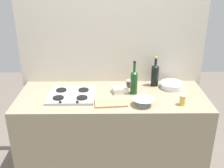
{
  "coord_description": "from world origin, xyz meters",
  "views": [
    {
      "loc": [
        -0.02,
        -2.33,
        2.02
      ],
      "look_at": [
        0.0,
        0.0,
        1.02
      ],
      "focal_mm": 43.34,
      "sensor_mm": 36.0,
      "label": 1
    }
  ],
  "objects": [
    {
      "name": "plate_stack",
      "position": [
        0.61,
        0.18,
        0.93
      ],
      "size": [
        0.24,
        0.24,
        0.06
      ],
      "color": "white",
      "rests_on": "counter_block"
    },
    {
      "name": "stovetop_hob",
      "position": [
        -0.38,
        -0.02,
        0.91
      ],
      "size": [
        0.43,
        0.38,
        0.04
      ],
      "color": "#B2B2B7",
      "rests_on": "counter_block"
    },
    {
      "name": "cutting_board",
      "position": [
        -0.01,
        -0.17,
        0.91
      ],
      "size": [
        0.3,
        0.19,
        0.02
      ],
      "primitive_type": "cube",
      "rotation": [
        0.0,
        0.0,
        0.09
      ],
      "color": "tan",
      "rests_on": "counter_block"
    },
    {
      "name": "butter_dish",
      "position": [
        0.08,
        0.07,
        0.93
      ],
      "size": [
        0.16,
        0.14,
        0.05
      ],
      "primitive_type": "cube",
      "rotation": [
        0.0,
        0.0,
        0.24
      ],
      "color": "silver",
      "rests_on": "counter_block"
    },
    {
      "name": "condiment_jar_front",
      "position": [
        0.62,
        -0.19,
        0.95
      ],
      "size": [
        0.05,
        0.05,
        0.09
      ],
      "color": "gold",
      "rests_on": "counter_block"
    },
    {
      "name": "wine_bottle_mid_left",
      "position": [
        0.21,
        0.05,
        1.02
      ],
      "size": [
        0.07,
        0.07,
        0.33
      ],
      "color": "#19471E",
      "rests_on": "counter_block"
    },
    {
      "name": "backsplash_panel",
      "position": [
        0.0,
        0.38,
        1.21
      ],
      "size": [
        1.9,
        0.06,
        2.42
      ],
      "primitive_type": "cube",
      "color": "beige",
      "rests_on": "ground"
    },
    {
      "name": "counter_block",
      "position": [
        0.0,
        0.0,
        0.45
      ],
      "size": [
        1.8,
        0.7,
        0.9
      ],
      "primitive_type": "cube",
      "color": "tan",
      "rests_on": "ground"
    },
    {
      "name": "wine_bottle_leftmost",
      "position": [
        0.44,
        0.24,
        1.02
      ],
      "size": [
        0.08,
        0.08,
        0.31
      ],
      "color": "black",
      "rests_on": "counter_block"
    },
    {
      "name": "mixing_bowl",
      "position": [
        0.28,
        -0.2,
        0.93
      ],
      "size": [
        0.19,
        0.19,
        0.06
      ],
      "color": "silver",
      "rests_on": "counter_block"
    },
    {
      "name": "condiment_jar_rear",
      "position": [
        0.18,
        0.2,
        0.94
      ],
      "size": [
        0.06,
        0.06,
        0.07
      ],
      "color": "#66384C",
      "rests_on": "counter_block"
    }
  ]
}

